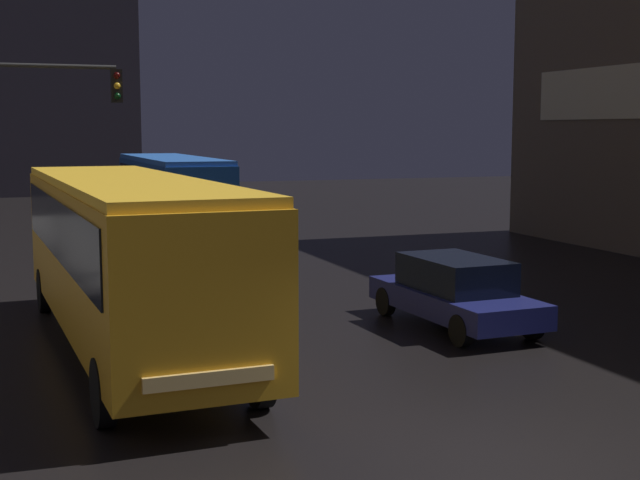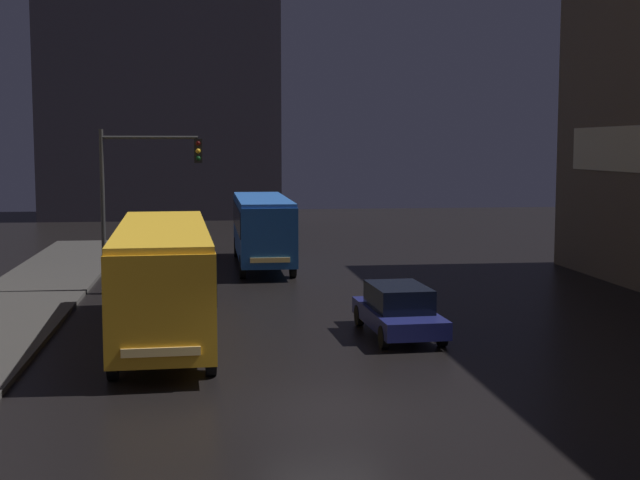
% 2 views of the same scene
% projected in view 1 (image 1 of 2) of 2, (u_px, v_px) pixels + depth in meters
% --- Properties ---
extents(ground_plane, '(120.00, 120.00, 0.00)m').
position_uv_depth(ground_plane, '(509.00, 459.00, 11.40)').
color(ground_plane, black).
extents(bus_near, '(2.98, 11.65, 3.29)m').
position_uv_depth(bus_near, '(127.00, 245.00, 16.83)').
color(bus_near, orange).
rests_on(bus_near, ground).
extents(bus_far, '(2.39, 10.28, 3.21)m').
position_uv_depth(bus_far, '(172.00, 191.00, 32.33)').
color(bus_far, '#194793').
rests_on(bus_far, ground).
extents(car_taxi, '(2.02, 4.70, 1.49)m').
position_uv_depth(car_taxi, '(455.00, 291.00, 18.99)').
color(car_taxi, navy).
rests_on(car_taxi, ground).
extents(traffic_light_main, '(3.79, 0.35, 6.18)m').
position_uv_depth(traffic_light_main, '(32.00, 128.00, 23.77)').
color(traffic_light_main, '#2D2D2D').
rests_on(traffic_light_main, ground).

